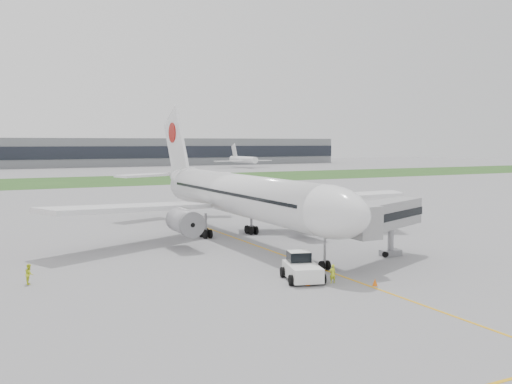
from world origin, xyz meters
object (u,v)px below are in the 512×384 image
airliner (236,193)px  ground_crew_near (333,274)px  pushback_tug (301,267)px  jet_bridge (381,217)px

airliner → ground_crew_near: 24.90m
airliner → pushback_tug: bearing=-100.0°
pushback_tug → jet_bridge: bearing=30.7°
airliner → pushback_tug: airliner is taller
pushback_tug → airliner: bearing=96.0°
jet_bridge → airliner: bearing=86.4°
pushback_tug → jet_bridge: size_ratio=0.40×
pushback_tug → ground_crew_near: (1.75, -2.22, -0.27)m
airliner → jet_bridge: 20.51m
pushback_tug → jet_bridge: 11.86m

